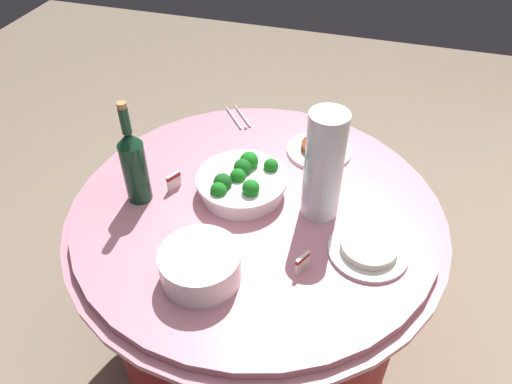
{
  "coord_description": "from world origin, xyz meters",
  "views": [
    {
      "loc": [
        1.05,
        0.31,
        1.75
      ],
      "look_at": [
        0.0,
        0.0,
        0.79
      ],
      "focal_mm": 34.39,
      "sensor_mm": 36.0,
      "label": 1
    }
  ],
  "objects_px": {
    "serving_tongs": "(239,118)",
    "label_placard_mid": "(174,180)",
    "label_placard_front": "(302,262)",
    "plate_stack": "(200,266)",
    "food_plate_rice": "(368,249)",
    "food_plate_stir_fry": "(319,149)",
    "wine_bottle": "(134,164)",
    "decorative_fruit_vase": "(323,171)",
    "broccoli_bowl": "(242,183)"
  },
  "relations": [
    {
      "from": "food_plate_rice",
      "to": "label_placard_front",
      "type": "xyz_separation_m",
      "value": [
        0.11,
        -0.16,
        0.02
      ]
    },
    {
      "from": "decorative_fruit_vase",
      "to": "food_plate_rice",
      "type": "distance_m",
      "value": 0.25
    },
    {
      "from": "plate_stack",
      "to": "label_placard_mid",
      "type": "height_order",
      "value": "plate_stack"
    },
    {
      "from": "broccoli_bowl",
      "to": "plate_stack",
      "type": "xyz_separation_m",
      "value": [
        0.35,
        0.0,
        0.01
      ]
    },
    {
      "from": "broccoli_bowl",
      "to": "wine_bottle",
      "type": "height_order",
      "value": "wine_bottle"
    },
    {
      "from": "wine_bottle",
      "to": "plate_stack",
      "type": "bearing_deg",
      "value": 51.22
    },
    {
      "from": "broccoli_bowl",
      "to": "plate_stack",
      "type": "height_order",
      "value": "broccoli_bowl"
    },
    {
      "from": "wine_bottle",
      "to": "decorative_fruit_vase",
      "type": "xyz_separation_m",
      "value": [
        -0.1,
        0.54,
        0.02
      ]
    },
    {
      "from": "label_placard_front",
      "to": "plate_stack",
      "type": "bearing_deg",
      "value": -68.14
    },
    {
      "from": "plate_stack",
      "to": "food_plate_stir_fry",
      "type": "height_order",
      "value": "plate_stack"
    },
    {
      "from": "serving_tongs",
      "to": "label_placard_front",
      "type": "xyz_separation_m",
      "value": [
        0.65,
        0.39,
        0.03
      ]
    },
    {
      "from": "broccoli_bowl",
      "to": "wine_bottle",
      "type": "relative_size",
      "value": 0.83
    },
    {
      "from": "food_plate_rice",
      "to": "food_plate_stir_fry",
      "type": "distance_m",
      "value": 0.47
    },
    {
      "from": "food_plate_stir_fry",
      "to": "label_placard_front",
      "type": "relative_size",
      "value": 4.0
    },
    {
      "from": "decorative_fruit_vase",
      "to": "label_placard_mid",
      "type": "height_order",
      "value": "decorative_fruit_vase"
    },
    {
      "from": "food_plate_rice",
      "to": "food_plate_stir_fry",
      "type": "xyz_separation_m",
      "value": [
        -0.41,
        -0.22,
        -0.0
      ]
    },
    {
      "from": "food_plate_rice",
      "to": "label_placard_mid",
      "type": "relative_size",
      "value": 4.0
    },
    {
      "from": "wine_bottle",
      "to": "serving_tongs",
      "type": "relative_size",
      "value": 2.21
    },
    {
      "from": "label_placard_front",
      "to": "wine_bottle",
      "type": "bearing_deg",
      "value": -104.38
    },
    {
      "from": "label_placard_front",
      "to": "food_plate_stir_fry",
      "type": "bearing_deg",
      "value": -173.77
    },
    {
      "from": "decorative_fruit_vase",
      "to": "serving_tongs",
      "type": "relative_size",
      "value": 2.24
    },
    {
      "from": "food_plate_rice",
      "to": "food_plate_stir_fry",
      "type": "height_order",
      "value": "same"
    },
    {
      "from": "plate_stack",
      "to": "wine_bottle",
      "type": "relative_size",
      "value": 0.62
    },
    {
      "from": "decorative_fruit_vase",
      "to": "label_placard_front",
      "type": "relative_size",
      "value": 6.18
    },
    {
      "from": "food_plate_stir_fry",
      "to": "label_placard_mid",
      "type": "bearing_deg",
      "value": -51.75
    },
    {
      "from": "wine_bottle",
      "to": "decorative_fruit_vase",
      "type": "relative_size",
      "value": 0.99
    },
    {
      "from": "serving_tongs",
      "to": "label_placard_mid",
      "type": "relative_size",
      "value": 2.76
    },
    {
      "from": "plate_stack",
      "to": "label_placard_mid",
      "type": "xyz_separation_m",
      "value": [
        -0.31,
        -0.21,
        -0.01
      ]
    },
    {
      "from": "plate_stack",
      "to": "decorative_fruit_vase",
      "type": "relative_size",
      "value": 0.62
    },
    {
      "from": "broccoli_bowl",
      "to": "food_plate_rice",
      "type": "distance_m",
      "value": 0.43
    },
    {
      "from": "decorative_fruit_vase",
      "to": "label_placard_front",
      "type": "distance_m",
      "value": 0.27
    },
    {
      "from": "decorative_fruit_vase",
      "to": "label_placard_mid",
      "type": "relative_size",
      "value": 6.18
    },
    {
      "from": "label_placard_mid",
      "to": "plate_stack",
      "type": "bearing_deg",
      "value": 34.41
    },
    {
      "from": "serving_tongs",
      "to": "label_placard_mid",
      "type": "distance_m",
      "value": 0.44
    },
    {
      "from": "plate_stack",
      "to": "serving_tongs",
      "type": "xyz_separation_m",
      "value": [
        -0.74,
        -0.14,
        -0.04
      ]
    },
    {
      "from": "food_plate_rice",
      "to": "plate_stack",
      "type": "bearing_deg",
      "value": -62.67
    },
    {
      "from": "broccoli_bowl",
      "to": "label_placard_front",
      "type": "distance_m",
      "value": 0.35
    },
    {
      "from": "food_plate_rice",
      "to": "label_placard_mid",
      "type": "xyz_separation_m",
      "value": [
        -0.1,
        -0.62,
        0.02
      ]
    },
    {
      "from": "plate_stack",
      "to": "serving_tongs",
      "type": "height_order",
      "value": "plate_stack"
    },
    {
      "from": "broccoli_bowl",
      "to": "wine_bottle",
      "type": "distance_m",
      "value": 0.33
    },
    {
      "from": "serving_tongs",
      "to": "broccoli_bowl",
      "type": "bearing_deg",
      "value": 19.55
    },
    {
      "from": "plate_stack",
      "to": "label_placard_front",
      "type": "distance_m",
      "value": 0.26
    },
    {
      "from": "plate_stack",
      "to": "food_plate_stir_fry",
      "type": "bearing_deg",
      "value": 163.28
    },
    {
      "from": "label_placard_mid",
      "to": "decorative_fruit_vase",
      "type": "bearing_deg",
      "value": 93.23
    },
    {
      "from": "label_placard_mid",
      "to": "food_plate_stir_fry",
      "type": "bearing_deg",
      "value": 128.25
    },
    {
      "from": "food_plate_rice",
      "to": "label_placard_mid",
      "type": "distance_m",
      "value": 0.63
    },
    {
      "from": "decorative_fruit_vase",
      "to": "food_plate_stir_fry",
      "type": "height_order",
      "value": "decorative_fruit_vase"
    },
    {
      "from": "label_placard_front",
      "to": "label_placard_mid",
      "type": "xyz_separation_m",
      "value": [
        -0.21,
        -0.46,
        0.0
      ]
    },
    {
      "from": "food_plate_stir_fry",
      "to": "serving_tongs",
      "type": "bearing_deg",
      "value": -109.87
    },
    {
      "from": "wine_bottle",
      "to": "food_plate_stir_fry",
      "type": "relative_size",
      "value": 1.53
    }
  ]
}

